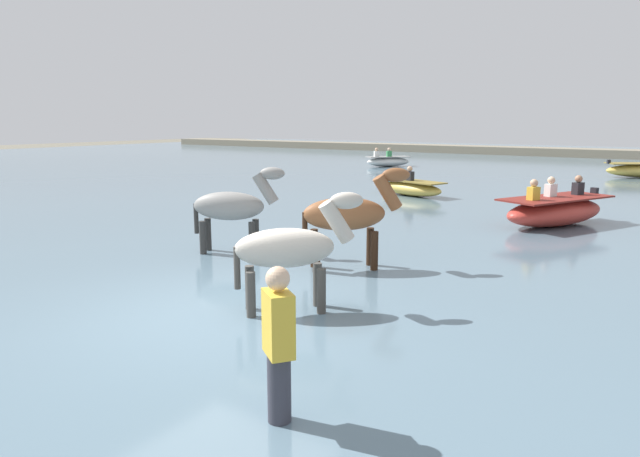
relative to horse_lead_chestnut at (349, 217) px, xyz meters
name	(u,v)px	position (x,y,z in m)	size (l,w,h in m)	color
ground_plane	(214,333)	(-0.29, -2.96, -1.18)	(120.00, 120.00, 0.00)	#666051
water_surface	(472,217)	(-0.29, 7.04, -1.04)	(90.00, 90.00, 0.29)	slate
horse_lead_chestnut	(349,217)	(0.00, 0.00, 0.00)	(1.59, 1.45, 2.00)	brown
horse_trailing_pinto	(290,251)	(0.52, -2.33, -0.08)	(1.45, 1.39, 1.86)	beige
horse_flank_grey	(233,209)	(-2.41, -0.23, -0.04)	(1.70, 1.11, 1.93)	gray
boat_far_offshore	(388,161)	(-9.47, 19.73, -0.61)	(2.25, 2.44, 1.02)	silver
boat_mid_outer	(411,188)	(-3.23, 9.33, -0.63)	(2.71, 1.61, 0.99)	gold
boat_near_port	(555,211)	(2.00, 6.23, -0.54)	(2.36, 3.30, 1.16)	#BC382D
person_onlooker_left	(279,356)	(2.14, -4.63, -0.31)	(0.38, 0.35, 1.63)	#383842
far_shoreline	(613,156)	(-0.29, 34.37, -0.76)	(80.00, 2.40, 0.85)	gray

